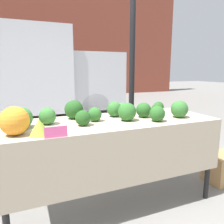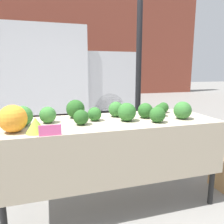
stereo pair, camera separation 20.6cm
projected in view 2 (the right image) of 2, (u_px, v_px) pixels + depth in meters
ground_plane at (112, 202)px, 2.23m from camera, size 40.00×40.00×0.00m
building_facade at (56, 33)px, 11.10m from camera, size 16.00×0.60×6.39m
tent_pole at (138, 74)px, 2.76m from camera, size 0.07×0.07×2.56m
parked_truck at (23, 73)px, 5.60m from camera, size 5.34×2.19×2.32m
market_table at (114, 134)px, 2.03m from camera, size 2.01×0.73×0.86m
orange_cauliflower at (13, 119)px, 1.65m from camera, size 0.21×0.21×0.21m
romanesco_head at (36, 125)px, 1.64m from camera, size 0.15×0.15×0.12m
broccoli_head_0 at (163, 108)px, 2.43m from camera, size 0.12×0.12×0.12m
broccoli_head_1 at (95, 114)px, 2.04m from camera, size 0.13×0.13×0.13m
broccoli_head_2 at (22, 116)px, 1.84m from camera, size 0.17×0.17×0.17m
broccoli_head_3 at (81, 117)px, 1.89m from camera, size 0.13×0.13×0.13m
broccoli_head_4 at (75, 109)px, 2.16m from camera, size 0.18×0.18×0.18m
broccoli_head_5 at (126, 109)px, 2.33m from camera, size 0.13×0.13×0.13m
broccoli_head_6 at (127, 112)px, 2.03m from camera, size 0.17×0.17×0.17m
broccoli_head_7 at (48, 115)px, 1.96m from camera, size 0.15×0.15×0.15m
broccoli_head_8 at (157, 115)px, 1.97m from camera, size 0.14×0.14×0.14m
broccoli_head_9 at (145, 111)px, 2.16m from camera, size 0.15×0.15×0.15m
broccoli_head_10 at (116, 109)px, 2.22m from camera, size 0.16×0.16×0.16m
broccoli_head_11 at (14, 114)px, 2.00m from camera, size 0.15×0.15×0.15m
broccoli_head_12 at (183, 110)px, 2.11m from camera, size 0.17×0.17×0.17m
broccoli_head_13 at (160, 110)px, 2.25m from camera, size 0.12×0.12×0.12m
price_sign at (50, 130)px, 1.57m from camera, size 0.16×0.01×0.08m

